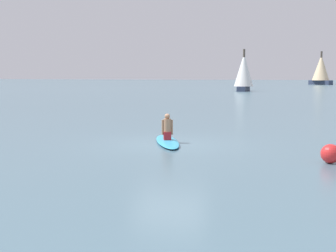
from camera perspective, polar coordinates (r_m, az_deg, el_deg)
name	(u,v)px	position (r m, az deg, el deg)	size (l,w,h in m)	color
ground_plane	(169,144)	(15.48, 0.18, -2.30)	(400.00, 400.00, 0.00)	slate
surfboard	(167,141)	(15.77, -0.09, -1.92)	(3.39, 0.70, 0.11)	#339EC6
person_paddler	(167,128)	(15.71, -0.09, -0.24)	(0.39, 0.37, 0.90)	#A51E23
sailboat_distant	(321,69)	(114.77, 18.47, 6.74)	(5.52, 5.52, 7.82)	#2D3851
sailboat_far_right	(244,72)	(66.35, 9.40, 6.70)	(2.89, 3.94, 5.94)	#2D3851
buoy_marker	(331,154)	(12.90, 19.54, -3.26)	(0.51, 0.51, 0.51)	red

